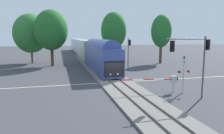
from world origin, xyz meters
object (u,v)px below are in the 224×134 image
Objects in this scene: pine_left_background at (31,33)px; oak_behind_train at (51,30)px; crossing_gate_near at (167,80)px; elm_centre_background at (114,31)px; traffic_signal_far_side at (129,49)px; traffic_signal_near_right at (194,52)px; commuter_train at (84,48)px; crossing_signal_mast at (184,71)px; maple_right_background at (161,31)px.

pine_left_background is 0.97× the size of oak_behind_train.
crossing_gate_near is 30.98m from elm_centre_background.
pine_left_background is (-16.77, 29.59, 5.17)m from crossing_gate_near.
traffic_signal_near_right is at bearing -89.46° from traffic_signal_far_side.
traffic_signal_near_right is at bearing -63.14° from oak_behind_train.
commuter_train is 10.70× the size of crossing_gate_near.
crossing_gate_near is 4.25m from traffic_signal_near_right.
oak_behind_train is at bearing 116.86° from traffic_signal_near_right.
oak_behind_train reaches higher than commuter_train.
crossing_signal_mast is at bearing -58.65° from pine_left_background.
commuter_train is at bearing 98.09° from crossing_signal_mast.
pine_left_background reaches higher than crossing_signal_mast.
crossing_gate_near is 1.61× the size of crossing_signal_mast.
oak_behind_train is at bearing -51.29° from pine_left_background.
crossing_gate_near is at bearing -93.84° from traffic_signal_far_side.
oak_behind_train is at bearing 147.37° from traffic_signal_far_side.
traffic_signal_near_right reaches higher than crossing_gate_near.
maple_right_background is (9.67, 25.26, 2.51)m from traffic_signal_near_right.
maple_right_background is (9.29, 23.14, 4.59)m from crossing_signal_mast.
pine_left_background is 7.17m from oak_behind_train.
crossing_gate_near is 25.70m from maple_right_background.
traffic_signal_far_side is at bearing -38.40° from pine_left_background.
elm_centre_background is at bearing 2.23° from pine_left_background.
traffic_signal_far_side is (-0.55, 16.01, 1.36)m from crossing_signal_mast.
traffic_signal_near_right is at bearing -82.84° from commuter_train.
oak_behind_train is at bearing 176.52° from maple_right_background.
crossing_gate_near is 1.07× the size of traffic_signal_near_right.
maple_right_background is at bearing -47.45° from commuter_train.
commuter_train is 23.90m from traffic_signal_far_side.
traffic_signal_near_right is 36.98m from pine_left_background.
crossing_gate_near is 0.59× the size of pine_left_background.
maple_right_background is 23.22m from oak_behind_train.
crossing_signal_mast is at bearing -18.59° from crossing_gate_near.
crossing_signal_mast is 28.60m from oak_behind_train.
maple_right_background is (14.88, -16.21, 4.29)m from commuter_train.
oak_behind_train is (-13.89, 24.55, 4.74)m from crossing_signal_mast.
oak_behind_train reaches higher than pine_left_background.
crossing_gate_near is 0.60× the size of maple_right_background.
elm_centre_background reaches higher than commuter_train.
traffic_signal_far_side is 0.52× the size of pine_left_background.
pine_left_background is 1.02× the size of maple_right_background.
crossing_signal_mast is 31.26m from elm_centre_background.
traffic_signal_near_right is (-0.38, -2.13, 2.08)m from crossing_signal_mast.
traffic_signal_far_side is 0.48× the size of elm_centre_background.
crossing_signal_mast is 0.70× the size of traffic_signal_far_side.
traffic_signal_near_right is 0.51× the size of elm_centre_background.
traffic_signal_near_right is 30.02m from oak_behind_train.
commuter_train is 5.81× the size of elm_centre_background.
crossing_gate_near is 0.57× the size of oak_behind_train.
traffic_signal_far_side is 18.15m from traffic_signal_near_right.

